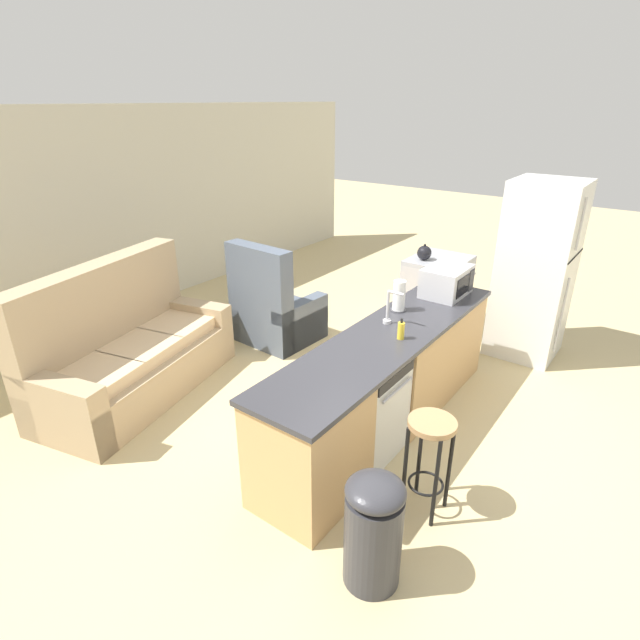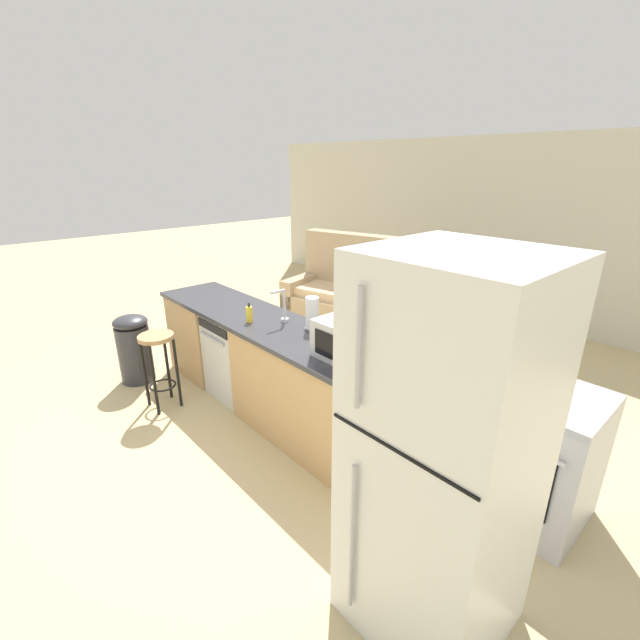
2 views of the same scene
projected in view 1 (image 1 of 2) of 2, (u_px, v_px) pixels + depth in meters
The scene contains 15 objects.
ground_plane at pixel (375, 433), 4.32m from camera, with size 24.00×24.00×0.00m, color tan.
wall_back at pixel (105, 216), 6.30m from camera, with size 10.00×0.06×2.60m.
kitchen_counter at pixel (391, 380), 4.32m from camera, with size 2.94×0.66×0.90m.
dishwasher at pixel (361, 405), 3.96m from camera, with size 0.58×0.61×0.84m.
stove_range at pixel (436, 293), 6.16m from camera, with size 0.76×0.68×0.90m.
refrigerator at pixel (536, 271), 5.35m from camera, with size 0.72×0.73×1.91m.
microwave at pixel (447, 281), 4.81m from camera, with size 0.50×0.37×0.28m.
sink_faucet at pixel (389, 309), 4.19m from camera, with size 0.07×0.18×0.30m.
paper_towel_roll at pixel (399, 296), 4.45m from camera, with size 0.14×0.14×0.28m.
soap_bottle at pixel (401, 330), 3.95m from camera, with size 0.06×0.06×0.18m.
kettle at pixel (424, 253), 5.89m from camera, with size 0.21×0.17×0.19m.
bar_stool at pixel (430, 447), 3.31m from camera, with size 0.32×0.32×0.74m.
trash_bin at pixel (373, 530), 2.87m from camera, with size 0.35×0.35×0.74m.
couch at pixel (127, 354), 4.82m from camera, with size 2.16×1.35×1.27m.
armchair at pixel (273, 313), 5.84m from camera, with size 0.84×0.88×1.20m.
Camera 1 is at (-3.13, -1.73, 2.65)m, focal length 28.00 mm.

